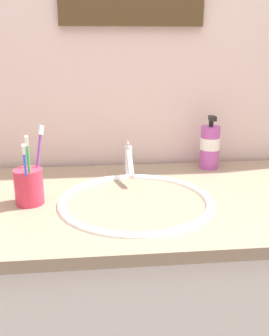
% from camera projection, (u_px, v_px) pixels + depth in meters
% --- Properties ---
extents(tiled_wall_back, '(2.41, 0.04, 2.40)m').
position_uv_depth(tiled_wall_back, '(131.00, 70.00, 1.34)').
color(tiled_wall_back, beige).
rests_on(tiled_wall_back, ground).
extents(vanity_counter, '(1.21, 0.63, 0.87)m').
position_uv_depth(vanity_counter, '(142.00, 321.00, 1.23)').
color(vanity_counter, silver).
rests_on(vanity_counter, ground).
extents(sink_basin, '(0.43, 0.43, 0.12)m').
position_uv_depth(sink_basin, '(136.00, 216.00, 1.08)').
color(sink_basin, white).
rests_on(sink_basin, vanity_counter).
extents(faucet, '(0.02, 0.16, 0.11)m').
position_uv_depth(faucet, '(129.00, 162.00, 1.24)').
color(faucet, silver).
rests_on(faucet, sink_basin).
extents(toothbrush_cup, '(0.08, 0.08, 0.10)m').
position_uv_depth(toothbrush_cup, '(29.00, 187.00, 1.04)').
color(toothbrush_cup, '#D8334C').
rests_on(toothbrush_cup, vanity_counter).
extents(toothbrush_blue, '(0.02, 0.05, 0.18)m').
position_uv_depth(toothbrush_blue, '(26.00, 172.00, 0.99)').
color(toothbrush_blue, blue).
rests_on(toothbrush_blue, toothbrush_cup).
extents(toothbrush_green, '(0.01, 0.04, 0.19)m').
position_uv_depth(toothbrush_green, '(29.00, 167.00, 0.99)').
color(toothbrush_green, green).
rests_on(toothbrush_green, toothbrush_cup).
extents(toothbrush_purple, '(0.05, 0.04, 0.21)m').
position_uv_depth(toothbrush_purple, '(38.00, 159.00, 1.04)').
color(toothbrush_purple, purple).
rests_on(toothbrush_purple, toothbrush_cup).
extents(soap_dispenser, '(0.07, 0.07, 0.19)m').
position_uv_depth(soap_dispenser, '(210.00, 146.00, 1.34)').
color(soap_dispenser, '#B24CA5').
rests_on(soap_dispenser, vanity_counter).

